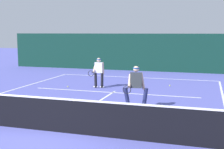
# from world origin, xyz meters

# --- Properties ---
(ground_plane) EXTENTS (80.00, 80.00, 0.00)m
(ground_plane) POSITION_xyz_m (0.00, 0.00, 0.00)
(ground_plane) COLOR #5458B3
(court_line_baseline_far) EXTENTS (9.95, 0.10, 0.01)m
(court_line_baseline_far) POSITION_xyz_m (0.00, 11.14, 0.00)
(court_line_baseline_far) COLOR white
(court_line_baseline_far) RESTS_ON ground_plane
(court_line_service) EXTENTS (8.11, 0.10, 0.01)m
(court_line_service) POSITION_xyz_m (0.00, 6.04, 0.00)
(court_line_service) COLOR white
(court_line_service) RESTS_ON ground_plane
(court_line_centre) EXTENTS (0.10, 6.40, 0.01)m
(court_line_centre) POSITION_xyz_m (0.00, 3.20, 0.00)
(court_line_centre) COLOR white
(court_line_centre) RESTS_ON ground_plane
(tennis_net) EXTENTS (10.90, 0.09, 1.06)m
(tennis_net) POSITION_xyz_m (0.00, 0.00, 0.52)
(tennis_net) COLOR #1E4723
(tennis_net) RESTS_ON ground_plane
(player_near) EXTENTS (0.94, 0.91, 1.64)m
(player_near) POSITION_xyz_m (1.77, 3.17, 0.90)
(player_near) COLOR #1E234C
(player_near) RESTS_ON ground_plane
(player_far) EXTENTS (0.65, 0.88, 1.55)m
(player_far) POSITION_xyz_m (-1.07, 7.03, 0.85)
(player_far) COLOR black
(player_far) RESTS_ON ground_plane
(tennis_ball) EXTENTS (0.07, 0.07, 0.07)m
(tennis_ball) POSITION_xyz_m (2.39, 8.61, 0.03)
(tennis_ball) COLOR #D1E033
(tennis_ball) RESTS_ON ground_plane
(tennis_ball_extra) EXTENTS (0.07, 0.07, 0.07)m
(tennis_ball_extra) POSITION_xyz_m (-2.67, 6.70, 0.03)
(tennis_ball_extra) COLOR #D1E033
(tennis_ball_extra) RESTS_ON ground_plane
(back_fence_windscreen) EXTENTS (21.97, 0.12, 2.75)m
(back_fence_windscreen) POSITION_xyz_m (0.00, 14.57, 1.38)
(back_fence_windscreen) COLOR #0E3127
(back_fence_windscreen) RESTS_ON ground_plane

